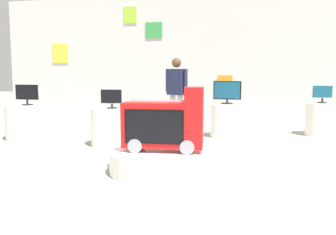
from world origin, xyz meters
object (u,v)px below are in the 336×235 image
Objects in this scene: novelty_firetruck_tv at (164,125)px; tv_on_left_rear at (227,92)px; display_pedestal_far_right at (321,119)px; tv_on_far_right at (323,93)px; main_display_pedestal at (163,162)px; shopper_browsing_near_truck at (176,90)px; display_pedestal_right_rear at (112,127)px; tv_on_right_rear at (112,98)px; display_pedestal_center_rear at (28,122)px; tv_on_center_rear at (27,94)px; display_pedestal_left_rear at (227,121)px.

tv_on_left_rear is (0.51, 2.90, 0.28)m from novelty_firetruck_tv.
tv_on_far_right is at bearing -99.58° from display_pedestal_far_right.
main_display_pedestal is 0.88× the size of shopper_browsing_near_truck.
novelty_firetruck_tv is 4.32m from display_pedestal_far_right.
display_pedestal_far_right is (1.87, 0.69, -0.58)m from tv_on_left_rear.
display_pedestal_right_rear reaches higher than main_display_pedestal.
tv_on_right_rear is 1.82m from shopper_browsing_near_truck.
tv_on_left_rear is at bearing 18.51° from display_pedestal_center_rear.
tv_on_left_rear is at bearing 80.05° from novelty_firetruck_tv.
tv_on_right_rear is (1.84, -0.15, -0.03)m from tv_on_center_rear.
display_pedestal_left_rear is 0.89× the size of display_pedestal_right_rear.
tv_on_far_right is at bearing 19.08° from tv_on_center_rear.
tv_on_left_rear is at bearing -12.13° from shopper_browsing_near_truck.
tv_on_center_rear is 1.92m from display_pedestal_right_rear.
tv_on_right_rear is at bearing -98.02° from display_pedestal_right_rear.
main_display_pedestal is 3.05m from tv_on_left_rear.
tv_on_left_rear is 3.93m from tv_on_center_rear.
tv_on_center_rear is 5.93m from tv_on_far_right.
tv_on_center_rear reaches higher than display_pedestal_left_rear.
novelty_firetruck_tv is 1.44× the size of display_pedestal_right_rear.
display_pedestal_center_rear is (-3.73, -1.25, -0.58)m from tv_on_left_rear.
display_pedestal_right_rear is 1.91m from shopper_browsing_near_truck.
display_pedestal_right_rear is 0.48× the size of shopper_browsing_near_truck.
display_pedestal_left_rear is 3.93m from display_pedestal_center_rear.
novelty_firetruck_tv reaches higher than display_pedestal_far_right.
main_display_pedestal is 3.46× the size of tv_on_right_rear.
tv_on_left_rear is at bearing -92.13° from display_pedestal_left_rear.
tv_on_far_right is (3.76, 2.08, 0.54)m from display_pedestal_right_rear.
tv_on_left_rear is 0.65× the size of display_pedestal_center_rear.
tv_on_right_rear is 0.60× the size of display_pedestal_far_right.
shopper_browsing_near_truck reaches higher than tv_on_far_right.
shopper_browsing_near_truck is (-1.10, 0.24, 0.02)m from tv_on_left_rear.
novelty_firetruck_tv reaches higher than main_display_pedestal.
main_display_pedestal is 2.09× the size of display_pedestal_far_right.
novelty_firetruck_tv reaches higher than display_pedestal_right_rear.
novelty_firetruck_tv is 4.31m from tv_on_far_right.
tv_on_right_rear reaches higher than display_pedestal_right_rear.
tv_on_center_rear is 5.95m from display_pedestal_far_right.
display_pedestal_far_right is at bearing 56.46° from novelty_firetruck_tv.
shopper_browsing_near_truck reaches higher than novelty_firetruck_tv.
main_display_pedestal is 1.29× the size of novelty_firetruck_tv.
tv_on_center_rear is at bearing -150.41° from shopper_browsing_near_truck.
tv_on_center_rear is at bearing -161.38° from display_pedestal_left_rear.
display_pedestal_far_right is at bearing 29.00° from tv_on_right_rear.
display_pedestal_center_rear is 1.26× the size of display_pedestal_far_right.
display_pedestal_right_rear is at bearing 132.48° from novelty_firetruck_tv.
tv_on_center_rear is at bearing -160.92° from tv_on_far_right.
display_pedestal_left_rear is 1.00× the size of display_pedestal_far_right.
novelty_firetruck_tv is 2.96m from tv_on_left_rear.
tv_on_left_rear is at bearing -159.91° from tv_on_far_right.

